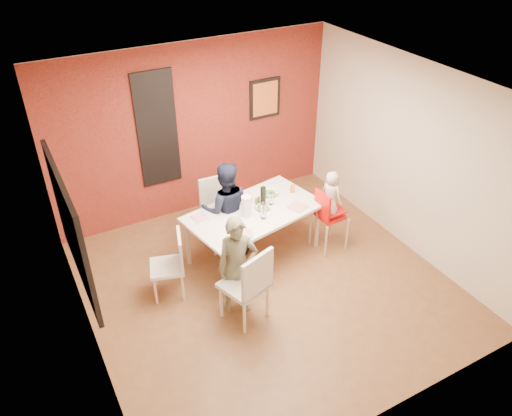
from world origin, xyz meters
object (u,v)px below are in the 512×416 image
child_near (238,266)px  child_far (226,209)px  chair_near (250,283)px  chair_left (173,261)px  chair_far (219,208)px  wine_bottle (263,197)px  dining_table (254,215)px  toddler (331,194)px  paper_towel_roll (246,206)px  high_chair (328,214)px

child_near → child_far: child_far is taller
child_near → chair_near: bearing=-63.2°
child_far → chair_left: bearing=46.5°
chair_far → child_far: size_ratio=0.73×
chair_far → wine_bottle: wine_bottle is taller
dining_table → chair_near: chair_near is taller
chair_near → chair_left: size_ratio=1.17×
child_far → toddler: 1.48m
dining_table → child_near: child_near is taller
chair_far → wine_bottle: size_ratio=3.52×
chair_near → paper_towel_roll: size_ratio=3.54×
child_far → wine_bottle: child_far is taller
toddler → chair_left: bearing=72.5°
dining_table → high_chair: high_chair is taller
child_near → child_far: 1.20m
dining_table → child_far: 0.41m
high_chair → paper_towel_roll: bearing=74.4°
dining_table → high_chair: (1.00, -0.35, -0.11)m
paper_towel_roll → chair_near: bearing=-116.0°
chair_far → child_far: 0.28m
chair_far → toddler: (1.31, -0.88, 0.33)m
chair_far → child_far: bearing=-87.9°
child_far → toddler: bearing=174.8°
wine_bottle → chair_far: bearing=132.8°
dining_table → child_near: (-0.68, -0.85, -0.02)m
dining_table → chair_left: size_ratio=2.19×
chair_near → wine_bottle: same height
chair_left → child_near: child_near is taller
high_chair → toddler: (0.03, 0.00, 0.33)m
chair_far → wine_bottle: 0.75m
chair_near → paper_towel_roll: (0.51, 1.04, 0.32)m
chair_near → toddler: size_ratio=1.55×
chair_far → high_chair: size_ratio=1.07×
chair_left → high_chair: size_ratio=0.93×
high_chair → toddler: 0.33m
chair_far → paper_towel_roll: (0.14, -0.60, 0.33)m
chair_left → wine_bottle: 1.52m
chair_near → high_chair: bearing=-173.6°
child_near → child_far: (0.39, 1.14, 0.04)m
child_far → wine_bottle: size_ratio=4.82×
child_near → wine_bottle: bearing=66.6°
chair_near → child_far: child_far is taller
child_near → paper_towel_roll: 0.98m
chair_near → chair_left: chair_near is taller
child_near → toddler: (1.71, 0.51, 0.24)m
wine_bottle → paper_towel_roll: (-0.32, -0.11, 0.00)m
dining_table → chair_left: (-1.27, -0.19, -0.19)m
chair_left → child_far: bearing=133.4°
paper_towel_roll → chair_far: bearing=103.1°
chair_near → toddler: toddler is taller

